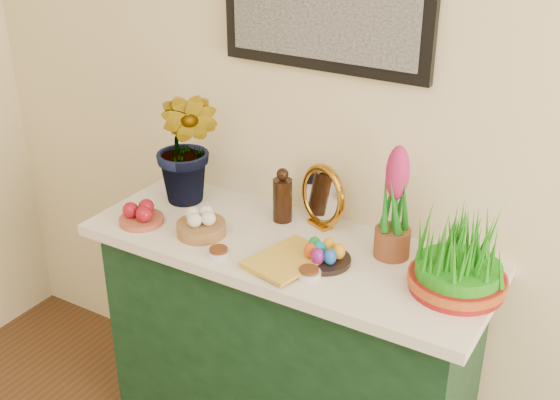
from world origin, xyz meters
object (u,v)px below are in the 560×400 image
at_px(hyacinth_green, 187,128).
at_px(wheatgrass_sabzeh, 460,259).
at_px(book, 267,249).
at_px(mirror, 323,197).
at_px(sideboard, 287,353).

xyz_separation_m(hyacinth_green, wheatgrass_sabzeh, (1.05, -0.07, -0.19)).
distance_m(hyacinth_green, book, 0.56).
bearing_deg(hyacinth_green, book, -26.06).
bearing_deg(mirror, hyacinth_green, -169.58).
relative_size(sideboard, hyacinth_green, 2.20).
height_order(sideboard, wheatgrass_sabzeh, wheatgrass_sabzeh).
bearing_deg(hyacinth_green, mirror, 6.15).
xyz_separation_m(mirror, book, (-0.06, -0.27, -0.09)).
bearing_deg(hyacinth_green, wheatgrass_sabzeh, -8.06).
relative_size(sideboard, book, 5.13).
distance_m(sideboard, mirror, 0.60).
xyz_separation_m(sideboard, book, (-0.02, -0.10, 0.48)).
relative_size(hyacinth_green, wheatgrass_sabzeh, 2.01).
height_order(mirror, wheatgrass_sabzeh, wheatgrass_sabzeh).
bearing_deg(book, hyacinth_green, 171.92).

